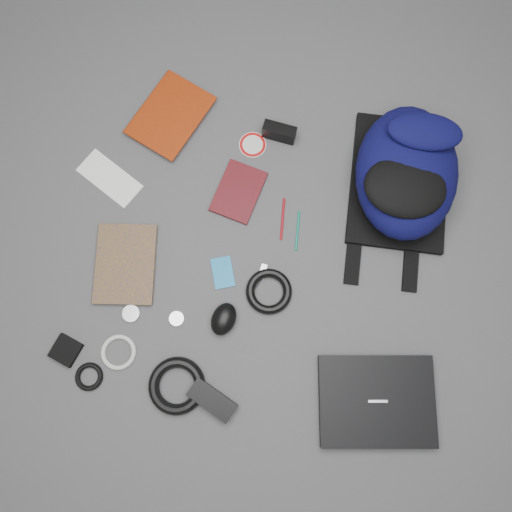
% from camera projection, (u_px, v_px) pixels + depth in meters
% --- Properties ---
extents(ground, '(4.00, 4.00, 0.00)m').
position_uv_depth(ground, '(256.00, 257.00, 1.49)').
color(ground, '#4F4F51').
rests_on(ground, ground).
extents(backpack, '(0.36, 0.49, 0.19)m').
position_uv_depth(backpack, '(406.00, 172.00, 1.44)').
color(backpack, black).
rests_on(backpack, ground).
extents(laptop, '(0.37, 0.32, 0.03)m').
position_uv_depth(laptop, '(377.00, 401.00, 1.39)').
color(laptop, black).
rests_on(laptop, ground).
extents(textbook_red, '(0.26, 0.30, 0.03)m').
position_uv_depth(textbook_red, '(146.00, 101.00, 1.58)').
color(textbook_red, maroon).
rests_on(textbook_red, ground).
extents(comic_book, '(0.22, 0.27, 0.02)m').
position_uv_depth(comic_book, '(96.00, 263.00, 1.47)').
color(comic_book, '#C0850D').
rests_on(comic_book, ground).
extents(envelope, '(0.22, 0.17, 0.00)m').
position_uv_depth(envelope, '(110.00, 178.00, 1.54)').
color(envelope, white).
rests_on(envelope, ground).
extents(dvd_case, '(0.15, 0.19, 0.01)m').
position_uv_depth(dvd_case, '(238.00, 192.00, 1.52)').
color(dvd_case, '#410C10').
rests_on(dvd_case, ground).
extents(compact_camera, '(0.10, 0.04, 0.06)m').
position_uv_depth(compact_camera, '(279.00, 132.00, 1.54)').
color(compact_camera, black).
rests_on(compact_camera, ground).
extents(sticker_disc, '(0.09, 0.09, 0.00)m').
position_uv_depth(sticker_disc, '(253.00, 145.00, 1.56)').
color(sticker_disc, silver).
rests_on(sticker_disc, ground).
extents(pen_teal, '(0.02, 0.12, 0.01)m').
position_uv_depth(pen_teal, '(298.00, 231.00, 1.50)').
color(pen_teal, '#0D7A60').
rests_on(pen_teal, ground).
extents(pen_red, '(0.03, 0.13, 0.01)m').
position_uv_depth(pen_red, '(283.00, 219.00, 1.51)').
color(pen_red, '#A10C14').
rests_on(pen_red, ground).
extents(id_badge, '(0.09, 0.11, 0.00)m').
position_uv_depth(id_badge, '(223.00, 273.00, 1.48)').
color(id_badge, '#187CBA').
rests_on(id_badge, ground).
extents(usb_black, '(0.04, 0.06, 0.01)m').
position_uv_depth(usb_black, '(258.00, 279.00, 1.47)').
color(usb_black, black).
rests_on(usb_black, ground).
extents(usb_silver, '(0.02, 0.05, 0.01)m').
position_uv_depth(usb_silver, '(263.00, 272.00, 1.47)').
color(usb_silver, '#A5A4A6').
rests_on(usb_silver, ground).
extents(mouse, '(0.08, 0.10, 0.05)m').
position_uv_depth(mouse, '(224.00, 319.00, 1.42)').
color(mouse, black).
rests_on(mouse, ground).
extents(headphone_left, '(0.06, 0.06, 0.01)m').
position_uv_depth(headphone_left, '(131.00, 313.00, 1.45)').
color(headphone_left, '#B5B5B7').
rests_on(headphone_left, ground).
extents(headphone_right, '(0.04, 0.04, 0.01)m').
position_uv_depth(headphone_right, '(177.00, 319.00, 1.44)').
color(headphone_right, silver).
rests_on(headphone_right, ground).
extents(cable_coil, '(0.16, 0.16, 0.03)m').
position_uv_depth(cable_coil, '(269.00, 291.00, 1.45)').
color(cable_coil, black).
rests_on(cable_coil, ground).
extents(power_brick, '(0.15, 0.10, 0.03)m').
position_uv_depth(power_brick, '(212.00, 400.00, 1.39)').
color(power_brick, black).
rests_on(power_brick, ground).
extents(power_cord_coil, '(0.20, 0.20, 0.03)m').
position_uv_depth(power_cord_coil, '(177.00, 386.00, 1.40)').
color(power_cord_coil, black).
rests_on(power_cord_coil, ground).
extents(pouch, '(0.09, 0.09, 0.02)m').
position_uv_depth(pouch, '(66.00, 350.00, 1.42)').
color(pouch, black).
rests_on(pouch, ground).
extents(earbud_coil, '(0.10, 0.10, 0.01)m').
position_uv_depth(earbud_coil, '(89.00, 377.00, 1.41)').
color(earbud_coil, black).
rests_on(earbud_coil, ground).
extents(white_cable_coil, '(0.11, 0.11, 0.01)m').
position_uv_depth(white_cable_coil, '(118.00, 352.00, 1.42)').
color(white_cable_coil, silver).
rests_on(white_cable_coil, ground).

